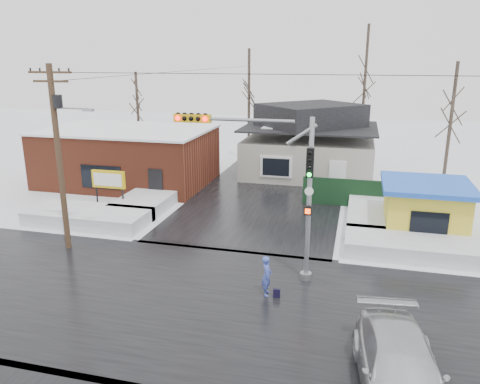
% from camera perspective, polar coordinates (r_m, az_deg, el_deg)
% --- Properties ---
extents(ground, '(120.00, 120.00, 0.00)m').
position_cam_1_polar(ground, '(19.01, -5.49, -13.11)').
color(ground, white).
rests_on(ground, ground).
extents(road_ns, '(10.00, 120.00, 0.02)m').
position_cam_1_polar(road_ns, '(19.01, -5.49, -13.09)').
color(road_ns, black).
rests_on(road_ns, ground).
extents(road_ew, '(120.00, 10.00, 0.02)m').
position_cam_1_polar(road_ew, '(19.01, -5.49, -13.09)').
color(road_ew, black).
rests_on(road_ew, ground).
extents(snowbank_nw, '(7.00, 3.00, 0.80)m').
position_cam_1_polar(snowbank_nw, '(28.40, -17.98, -2.87)').
color(snowbank_nw, white).
rests_on(snowbank_nw, ground).
extents(snowbank_ne, '(7.00, 3.00, 0.80)m').
position_cam_1_polar(snowbank_ne, '(24.44, 20.94, -6.26)').
color(snowbank_ne, white).
rests_on(snowbank_ne, ground).
extents(snowbank_nside_w, '(3.00, 8.00, 0.80)m').
position_cam_1_polar(snowbank_nside_w, '(31.65, -10.15, -0.39)').
color(snowbank_nside_w, white).
rests_on(snowbank_nside_w, ground).
extents(snowbank_nside_e, '(3.00, 8.00, 0.80)m').
position_cam_1_polar(snowbank_nside_e, '(28.97, 16.02, -2.33)').
color(snowbank_nside_e, white).
rests_on(snowbank_nside_e, ground).
extents(traffic_signal, '(6.05, 0.68, 7.00)m').
position_cam_1_polar(traffic_signal, '(19.41, 3.91, 2.00)').
color(traffic_signal, gray).
rests_on(traffic_signal, ground).
extents(utility_pole, '(3.15, 0.44, 9.00)m').
position_cam_1_polar(utility_pole, '(23.85, -21.18, 5.02)').
color(utility_pole, '#382619').
rests_on(utility_pole, ground).
extents(brick_building, '(12.20, 8.20, 4.12)m').
position_cam_1_polar(brick_building, '(36.46, -13.45, 4.32)').
color(brick_building, brown).
rests_on(brick_building, ground).
extents(marquee_sign, '(2.20, 0.21, 2.55)m').
position_cam_1_polar(marquee_sign, '(30.01, -15.73, 1.36)').
color(marquee_sign, black).
rests_on(marquee_sign, ground).
extents(house, '(10.40, 8.40, 5.76)m').
position_cam_1_polar(house, '(38.32, 8.49, 5.98)').
color(house, '#A8A398').
rests_on(house, ground).
extents(kiosk, '(4.60, 4.60, 2.88)m').
position_cam_1_polar(kiosk, '(26.97, 21.58, -1.85)').
color(kiosk, gold).
rests_on(kiosk, ground).
extents(fence, '(8.00, 0.12, 1.80)m').
position_cam_1_polar(fence, '(30.72, 15.09, -0.23)').
color(fence, black).
rests_on(fence, ground).
extents(tree_far_left, '(3.00, 3.00, 10.00)m').
position_cam_1_polar(tree_far_left, '(42.71, 1.11, 14.38)').
color(tree_far_left, '#332821').
rests_on(tree_far_left, ground).
extents(tree_far_mid, '(3.00, 3.00, 12.00)m').
position_cam_1_polar(tree_far_mid, '(43.55, 15.21, 15.97)').
color(tree_far_mid, '#332821').
rests_on(tree_far_mid, ground).
extents(tree_far_right, '(3.00, 3.00, 9.00)m').
position_cam_1_polar(tree_far_right, '(36.15, 24.71, 11.36)').
color(tree_far_right, '#332821').
rests_on(tree_far_right, ground).
extents(tree_far_west, '(3.00, 3.00, 8.00)m').
position_cam_1_polar(tree_far_west, '(44.33, -12.50, 12.01)').
color(tree_far_west, '#332821').
rests_on(tree_far_west, ground).
extents(pedestrian, '(0.48, 0.65, 1.66)m').
position_cam_1_polar(pedestrian, '(19.04, 3.28, -10.20)').
color(pedestrian, '#4154B8').
rests_on(pedestrian, ground).
extents(car, '(2.91, 5.84, 1.63)m').
position_cam_1_polar(car, '(14.72, 18.95, -19.91)').
color(car, silver).
rests_on(car, ground).
extents(shopping_bag, '(0.29, 0.15, 0.35)m').
position_cam_1_polar(shopping_bag, '(19.15, 4.48, -12.26)').
color(shopping_bag, black).
rests_on(shopping_bag, ground).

